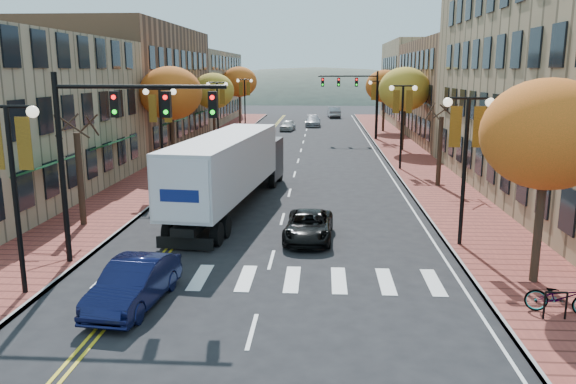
# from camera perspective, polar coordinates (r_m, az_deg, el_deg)

# --- Properties ---
(ground) EXTENTS (200.00, 200.00, 0.00)m
(ground) POSITION_cam_1_polar(r_m,az_deg,el_deg) (17.77, -2.87, -11.12)
(ground) COLOR black
(ground) RESTS_ON ground
(sidewalk_left) EXTENTS (4.00, 85.00, 0.15)m
(sidewalk_left) POSITION_cam_1_polar(r_m,az_deg,el_deg) (50.39, -9.04, 4.13)
(sidewalk_left) COLOR brown
(sidewalk_left) RESTS_ON ground
(sidewalk_right) EXTENTS (4.00, 85.00, 0.15)m
(sidewalk_right) POSITION_cam_1_polar(r_m,az_deg,el_deg) (49.73, 11.71, 3.92)
(sidewalk_right) COLOR brown
(sidewalk_right) RESTS_ON ground
(building_left_mid) EXTENTS (12.00, 24.00, 11.00)m
(building_left_mid) POSITION_cam_1_polar(r_m,az_deg,el_deg) (55.53, -16.66, 10.14)
(building_left_mid) COLOR brown
(building_left_mid) RESTS_ON ground
(building_left_far) EXTENTS (12.00, 26.00, 9.50)m
(building_left_far) POSITION_cam_1_polar(r_m,az_deg,el_deg) (79.51, -10.44, 10.38)
(building_left_far) COLOR #9E8966
(building_left_far) RESTS_ON ground
(building_right_mid) EXTENTS (15.00, 24.00, 10.00)m
(building_right_mid) POSITION_cam_1_polar(r_m,az_deg,el_deg) (60.58, 19.69, 9.60)
(building_right_mid) COLOR brown
(building_right_mid) RESTS_ON ground
(building_right_far) EXTENTS (15.00, 20.00, 11.00)m
(building_right_far) POSITION_cam_1_polar(r_m,az_deg,el_deg) (81.94, 15.45, 10.72)
(building_right_far) COLOR #9E8966
(building_right_far) RESTS_ON ground
(tree_left_a) EXTENTS (0.28, 0.28, 4.20)m
(tree_left_a) POSITION_cam_1_polar(r_m,az_deg,el_deg) (26.96, -20.35, 1.23)
(tree_left_a) COLOR #382619
(tree_left_a) RESTS_ON sidewalk_left
(tree_left_b) EXTENTS (4.48, 4.48, 7.21)m
(tree_left_b) POSITION_cam_1_polar(r_m,az_deg,el_deg) (41.68, -11.82, 9.78)
(tree_left_b) COLOR #382619
(tree_left_b) RESTS_ON sidewalk_left
(tree_left_c) EXTENTS (4.16, 4.16, 6.69)m
(tree_left_c) POSITION_cam_1_polar(r_m,az_deg,el_deg) (57.29, -7.59, 10.14)
(tree_left_c) COLOR #382619
(tree_left_c) RESTS_ON sidewalk_left
(tree_left_d) EXTENTS (4.61, 4.61, 7.42)m
(tree_left_d) POSITION_cam_1_polar(r_m,az_deg,el_deg) (75.02, -4.96, 11.09)
(tree_left_d) COLOR #382619
(tree_left_d) RESTS_ON sidewalk_left
(tree_right_a) EXTENTS (4.16, 4.16, 6.69)m
(tree_right_a) POSITION_cam_1_polar(r_m,az_deg,el_deg) (19.67, 24.86, 5.31)
(tree_right_a) COLOR #382619
(tree_right_a) RESTS_ON sidewalk_right
(tree_right_b) EXTENTS (0.28, 0.28, 4.20)m
(tree_right_b) POSITION_cam_1_polar(r_m,az_deg,el_deg) (35.28, 15.14, 4.00)
(tree_right_b) COLOR #382619
(tree_right_b) RESTS_ON sidewalk_right
(tree_right_c) EXTENTS (4.48, 4.48, 7.21)m
(tree_right_c) POSITION_cam_1_polar(r_m,az_deg,el_deg) (50.74, 11.73, 10.18)
(tree_right_c) COLOR #382619
(tree_right_c) RESTS_ON sidewalk_right
(tree_right_d) EXTENTS (4.35, 4.35, 7.00)m
(tree_right_d) POSITION_cam_1_polar(r_m,az_deg,el_deg) (66.62, 9.78, 10.55)
(tree_right_d) COLOR #382619
(tree_right_d) RESTS_ON sidewalk_right
(lamp_left_a) EXTENTS (1.96, 0.36, 6.05)m
(lamp_left_a) POSITION_cam_1_polar(r_m,az_deg,el_deg) (18.92, -26.25, 2.62)
(lamp_left_a) COLOR black
(lamp_left_a) RESTS_ON ground
(lamp_left_b) EXTENTS (1.96, 0.36, 6.05)m
(lamp_left_b) POSITION_cam_1_polar(r_m,az_deg,el_deg) (33.66, -12.80, 7.25)
(lamp_left_b) COLOR black
(lamp_left_b) RESTS_ON ground
(lamp_left_c) EXTENTS (1.96, 0.36, 6.05)m
(lamp_left_c) POSITION_cam_1_polar(r_m,az_deg,el_deg) (51.15, -7.18, 9.06)
(lamp_left_c) COLOR black
(lamp_left_c) RESTS_ON ground
(lamp_left_d) EXTENTS (1.96, 0.36, 6.05)m
(lamp_left_d) POSITION_cam_1_polar(r_m,az_deg,el_deg) (68.91, -4.42, 9.91)
(lamp_left_d) COLOR black
(lamp_left_d) RESTS_ON ground
(lamp_right_a) EXTENTS (1.96, 0.36, 6.05)m
(lamp_right_a) POSITION_cam_1_polar(r_m,az_deg,el_deg) (23.08, 17.65, 4.82)
(lamp_right_a) COLOR black
(lamp_right_a) RESTS_ON ground
(lamp_right_b) EXTENTS (1.96, 0.36, 6.05)m
(lamp_right_b) POSITION_cam_1_polar(r_m,az_deg,el_deg) (40.70, 11.54, 8.12)
(lamp_right_b) COLOR black
(lamp_right_b) RESTS_ON ground
(lamp_right_c) EXTENTS (1.96, 0.36, 6.05)m
(lamp_right_c) POSITION_cam_1_polar(r_m,az_deg,el_deg) (58.55, 9.11, 9.39)
(lamp_right_c) COLOR black
(lamp_right_c) RESTS_ON ground
(traffic_mast_near) EXTENTS (6.10, 0.35, 7.00)m
(traffic_mast_near) POSITION_cam_1_polar(r_m,az_deg,el_deg) (20.67, -17.43, 5.79)
(traffic_mast_near) COLOR black
(traffic_mast_near) RESTS_ON ground
(traffic_mast_far) EXTENTS (6.10, 0.34, 7.00)m
(traffic_mast_far) POSITION_cam_1_polar(r_m,az_deg,el_deg) (58.36, 7.12, 10.06)
(traffic_mast_far) COLOR black
(traffic_mast_far) RESTS_ON ground
(semi_truck) EXTENTS (4.19, 15.87, 3.92)m
(semi_truck) POSITION_cam_1_polar(r_m,az_deg,el_deg) (29.04, -5.67, 2.76)
(semi_truck) COLOR black
(semi_truck) RESTS_ON ground
(navy_sedan) EXTENTS (1.95, 4.43, 1.42)m
(navy_sedan) POSITION_cam_1_polar(r_m,az_deg,el_deg) (17.90, -15.38, -8.95)
(navy_sedan) COLOR #0D1034
(navy_sedan) RESTS_ON ground
(black_suv) EXTENTS (2.15, 4.33, 1.18)m
(black_suv) POSITION_cam_1_polar(r_m,az_deg,el_deg) (23.85, 2.12, -3.47)
(black_suv) COLOR black
(black_suv) RESTS_ON ground
(car_far_white) EXTENTS (1.95, 3.94, 1.29)m
(car_far_white) POSITION_cam_1_polar(r_m,az_deg,el_deg) (67.61, -0.03, 6.80)
(car_far_white) COLOR silver
(car_far_white) RESTS_ON ground
(car_far_silver) EXTENTS (1.96, 4.71, 1.36)m
(car_far_silver) POSITION_cam_1_polar(r_m,az_deg,el_deg) (72.85, 2.55, 7.21)
(car_far_silver) COLOR #9A99A1
(car_far_silver) RESTS_ON ground
(car_far_oncoming) EXTENTS (2.12, 5.08, 1.63)m
(car_far_oncoming) POSITION_cam_1_polar(r_m,az_deg,el_deg) (87.09, 4.68, 8.09)
(car_far_oncoming) COLOR #A1A0A8
(car_far_oncoming) RESTS_ON ground
(bicycle) EXTENTS (2.03, 1.13, 1.01)m
(bicycle) POSITION_cam_1_polar(r_m,az_deg,el_deg) (18.23, 25.94, -9.57)
(bicycle) COLOR gray
(bicycle) RESTS_ON sidewalk_right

